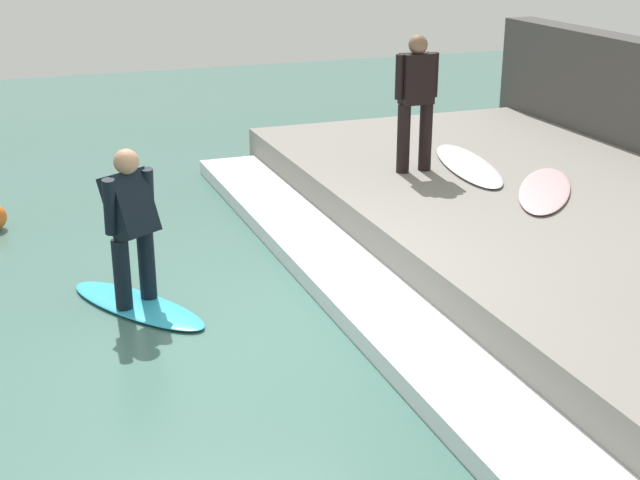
% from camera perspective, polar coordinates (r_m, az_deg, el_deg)
% --- Properties ---
extents(ground_plane, '(28.00, 28.00, 0.00)m').
position_cam_1_polar(ground_plane, '(8.21, -4.14, -5.12)').
color(ground_plane, '#426B60').
extents(concrete_ledge, '(4.40, 10.54, 0.52)m').
position_cam_1_polar(concrete_ledge, '(9.71, 17.13, -0.25)').
color(concrete_ledge, gray).
rests_on(concrete_ledge, ground_plane).
extents(wave_foam_crest, '(0.82, 10.01, 0.18)m').
position_cam_1_polar(wave_foam_crest, '(8.51, 2.80, -3.50)').
color(wave_foam_crest, silver).
rests_on(wave_foam_crest, ground_plane).
extents(surfboard_riding, '(1.33, 1.73, 0.06)m').
position_cam_1_polar(surfboard_riding, '(8.60, -11.61, -4.09)').
color(surfboard_riding, '#2DADD1').
rests_on(surfboard_riding, ground_plane).
extents(surfer_riding, '(0.54, 0.55, 1.48)m').
position_cam_1_polar(surfer_riding, '(8.29, -12.02, 1.30)').
color(surfer_riding, black).
rests_on(surfer_riding, surfboard_riding).
extents(surfer_waiting_near, '(0.56, 0.24, 1.65)m').
position_cam_1_polar(surfer_waiting_near, '(10.83, 6.17, 9.14)').
color(surfer_waiting_near, black).
rests_on(surfer_waiting_near, concrete_ledge).
extents(surfboard_waiting_near, '(1.00, 2.15, 0.06)m').
position_cam_1_polar(surfboard_waiting_near, '(11.29, 9.45, 4.77)').
color(surfboard_waiting_near, silver).
rests_on(surfboard_waiting_near, concrete_ledge).
extents(surfboard_spare, '(1.61, 1.84, 0.06)m').
position_cam_1_polar(surfboard_spare, '(10.44, 14.19, 3.14)').
color(surfboard_spare, beige).
rests_on(surfboard_spare, concrete_ledge).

